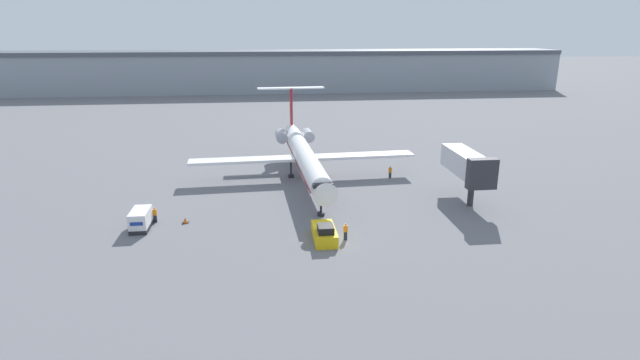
# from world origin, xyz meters

# --- Properties ---
(ground_plane) EXTENTS (600.00, 600.00, 0.00)m
(ground_plane) POSITION_xyz_m (0.00, 0.00, 0.00)
(ground_plane) COLOR slate
(terminal_building) EXTENTS (180.00, 16.80, 12.84)m
(terminal_building) POSITION_xyz_m (0.00, 120.00, 6.45)
(terminal_building) COLOR #8C939E
(terminal_building) RESTS_ON ground
(airplane_main) EXTENTS (30.51, 33.44, 10.65)m
(airplane_main) POSITION_xyz_m (-0.85, 21.59, 3.48)
(airplane_main) COLOR white
(airplane_main) RESTS_ON ground
(pushback_tug) EXTENTS (2.11, 4.79, 1.89)m
(pushback_tug) POSITION_xyz_m (-0.58, 0.56, 0.71)
(pushback_tug) COLOR yellow
(pushback_tug) RESTS_ON ground
(luggage_cart) EXTENTS (1.76, 3.55, 2.01)m
(luggage_cart) POSITION_xyz_m (-18.83, 5.46, 1.01)
(luggage_cart) COLOR #232326
(luggage_cart) RESTS_ON ground
(worker_near_tug) EXTENTS (0.40, 0.24, 1.71)m
(worker_near_tug) POSITION_xyz_m (1.46, 0.35, 0.89)
(worker_near_tug) COLOR #232838
(worker_near_tug) RESTS_ON ground
(worker_by_wing) EXTENTS (0.40, 0.24, 1.67)m
(worker_by_wing) POSITION_xyz_m (10.90, 20.16, 0.87)
(worker_by_wing) COLOR #232838
(worker_by_wing) RESTS_ON ground
(worker_on_apron) EXTENTS (0.40, 0.24, 1.65)m
(worker_on_apron) POSITION_xyz_m (-17.76, 7.16, 0.85)
(worker_on_apron) COLOR #232838
(worker_on_apron) RESTS_ON ground
(traffic_cone_left) EXTENTS (0.67, 0.67, 0.62)m
(traffic_cone_left) POSITION_xyz_m (-14.60, 6.56, 0.29)
(traffic_cone_left) COLOR black
(traffic_cone_left) RESTS_ON ground
(jet_bridge) EXTENTS (3.20, 9.90, 6.19)m
(jet_bridge) POSITION_xyz_m (17.37, 10.01, 4.44)
(jet_bridge) COLOR #2D2D33
(jet_bridge) RESTS_ON ground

